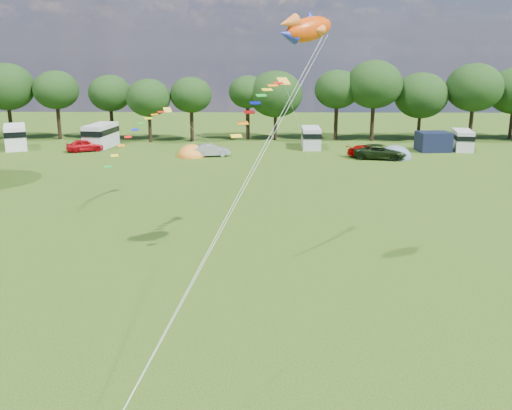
{
  "coord_description": "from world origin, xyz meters",
  "views": [
    {
      "loc": [
        0.48,
        -19.31,
        11.43
      ],
      "look_at": [
        0.0,
        8.0,
        4.0
      ],
      "focal_mm": 40.0,
      "sensor_mm": 36.0,
      "label": 1
    }
  ],
  "objects_px": {
    "car_c": "(366,151)",
    "car_d": "(380,152)",
    "car_b": "(211,150)",
    "campervan_b": "(101,135)",
    "campervan_d": "(462,139)",
    "campervan_a": "(15,136)",
    "car_a": "(85,145)",
    "tent_orange": "(192,156)",
    "tent_greyblue": "(395,158)",
    "campervan_c": "(311,137)",
    "fish_kite": "(305,29)"
  },
  "relations": [
    {
      "from": "car_c",
      "to": "car_d",
      "type": "bearing_deg",
      "value": -163.71
    },
    {
      "from": "car_b",
      "to": "car_d",
      "type": "xyz_separation_m",
      "value": [
        18.5,
        -1.2,
        0.11
      ]
    },
    {
      "from": "campervan_b",
      "to": "campervan_d",
      "type": "relative_size",
      "value": 1.21
    },
    {
      "from": "campervan_a",
      "to": "campervan_d",
      "type": "bearing_deg",
      "value": -113.4
    },
    {
      "from": "car_a",
      "to": "campervan_d",
      "type": "relative_size",
      "value": 0.86
    },
    {
      "from": "car_a",
      "to": "tent_orange",
      "type": "xyz_separation_m",
      "value": [
        12.83,
        -2.88,
        -0.7
      ]
    },
    {
      "from": "car_a",
      "to": "campervan_b",
      "type": "xyz_separation_m",
      "value": [
        1.09,
        3.01,
        0.8
      ]
    },
    {
      "from": "campervan_b",
      "to": "tent_greyblue",
      "type": "relative_size",
      "value": 1.51
    },
    {
      "from": "campervan_b",
      "to": "car_a",
      "type": "bearing_deg",
      "value": 167.84
    },
    {
      "from": "campervan_c",
      "to": "campervan_d",
      "type": "distance_m",
      "value": 17.88
    },
    {
      "from": "car_c",
      "to": "fish_kite",
      "type": "relative_size",
      "value": 1.35
    },
    {
      "from": "car_d",
      "to": "campervan_c",
      "type": "xyz_separation_m",
      "value": [
        -6.98,
        7.18,
        0.54
      ]
    },
    {
      "from": "campervan_b",
      "to": "campervan_c",
      "type": "distance_m",
      "value": 25.45
    },
    {
      "from": "car_d",
      "to": "campervan_b",
      "type": "bearing_deg",
      "value": 89.67
    },
    {
      "from": "campervan_d",
      "to": "car_c",
      "type": "bearing_deg",
      "value": 120.01
    },
    {
      "from": "car_c",
      "to": "tent_greyblue",
      "type": "distance_m",
      "value": 3.23
    },
    {
      "from": "campervan_d",
      "to": "fish_kite",
      "type": "bearing_deg",
      "value": 160.82
    },
    {
      "from": "campervan_d",
      "to": "tent_greyblue",
      "type": "distance_m",
      "value": 10.63
    },
    {
      "from": "car_b",
      "to": "campervan_b",
      "type": "bearing_deg",
      "value": 52.58
    },
    {
      "from": "car_b",
      "to": "car_d",
      "type": "distance_m",
      "value": 18.54
    },
    {
      "from": "car_c",
      "to": "tent_orange",
      "type": "bearing_deg",
      "value": 68.75
    },
    {
      "from": "fish_kite",
      "to": "car_b",
      "type": "bearing_deg",
      "value": 66.65
    },
    {
      "from": "car_a",
      "to": "campervan_a",
      "type": "relative_size",
      "value": 0.7
    },
    {
      "from": "campervan_a",
      "to": "car_c",
      "type": "bearing_deg",
      "value": -119.77
    },
    {
      "from": "tent_greyblue",
      "to": "tent_orange",
      "type": "bearing_deg",
      "value": 178.61
    },
    {
      "from": "car_d",
      "to": "tent_orange",
      "type": "height_order",
      "value": "car_d"
    },
    {
      "from": "campervan_b",
      "to": "car_b",
      "type": "bearing_deg",
      "value": -105.34
    },
    {
      "from": "campervan_a",
      "to": "tent_orange",
      "type": "height_order",
      "value": "campervan_a"
    },
    {
      "from": "car_a",
      "to": "car_c",
      "type": "height_order",
      "value": "car_a"
    },
    {
      "from": "campervan_a",
      "to": "tent_greyblue",
      "type": "distance_m",
      "value": 44.7
    },
    {
      "from": "tent_orange",
      "to": "tent_greyblue",
      "type": "xyz_separation_m",
      "value": [
        22.51,
        -0.55,
        -0.0
      ]
    },
    {
      "from": "car_b",
      "to": "campervan_b",
      "type": "height_order",
      "value": "campervan_b"
    },
    {
      "from": "tent_orange",
      "to": "tent_greyblue",
      "type": "distance_m",
      "value": 22.52
    },
    {
      "from": "campervan_b",
      "to": "tent_greyblue",
      "type": "bearing_deg",
      "value": -92.91
    },
    {
      "from": "car_a",
      "to": "fish_kite",
      "type": "distance_m",
      "value": 45.54
    },
    {
      "from": "car_b",
      "to": "campervan_c",
      "type": "relative_size",
      "value": 0.76
    },
    {
      "from": "car_a",
      "to": "campervan_a",
      "type": "height_order",
      "value": "campervan_a"
    },
    {
      "from": "car_c",
      "to": "fish_kite",
      "type": "xyz_separation_m",
      "value": [
        -9.37,
        -35.01,
        11.76
      ]
    },
    {
      "from": "car_c",
      "to": "campervan_d",
      "type": "bearing_deg",
      "value": -91.46
    },
    {
      "from": "car_a",
      "to": "campervan_d",
      "type": "distance_m",
      "value": 44.44
    },
    {
      "from": "campervan_a",
      "to": "tent_orange",
      "type": "xyz_separation_m",
      "value": [
        21.82,
        -5.01,
        -1.47
      ]
    },
    {
      "from": "car_b",
      "to": "tent_greyblue",
      "type": "bearing_deg",
      "value": -105.75
    },
    {
      "from": "car_b",
      "to": "tent_orange",
      "type": "relative_size",
      "value": 1.06
    },
    {
      "from": "tent_orange",
      "to": "car_c",
      "type": "bearing_deg",
      "value": 0.92
    },
    {
      "from": "car_b",
      "to": "tent_orange",
      "type": "height_order",
      "value": "car_b"
    },
    {
      "from": "tent_greyblue",
      "to": "car_b",
      "type": "bearing_deg",
      "value": 178.58
    },
    {
      "from": "campervan_a",
      "to": "tent_greyblue",
      "type": "height_order",
      "value": "campervan_a"
    },
    {
      "from": "campervan_a",
      "to": "campervan_c",
      "type": "relative_size",
      "value": 1.22
    },
    {
      "from": "car_b",
      "to": "tent_greyblue",
      "type": "xyz_separation_m",
      "value": [
        20.32,
        -0.5,
        -0.66
      ]
    },
    {
      "from": "campervan_b",
      "to": "fish_kite",
      "type": "distance_m",
      "value": 47.35
    }
  ]
}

